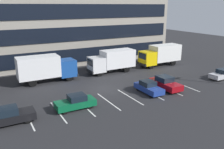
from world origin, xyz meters
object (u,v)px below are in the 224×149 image
(box_truck_blue, at_px, (46,67))
(box_truck_white, at_px, (112,60))
(sedan_black, at_px, (9,116))
(sedan_forest, at_px, (76,102))
(sedan_navy, at_px, (149,87))
(sedan_maroon, at_px, (165,83))
(box_truck_yellow, at_px, (161,54))
(sedan_silver, at_px, (222,74))

(box_truck_blue, relative_size, box_truck_white, 1.05)
(sedan_black, bearing_deg, box_truck_blue, 60.44)
(sedan_forest, distance_m, sedan_navy, 9.29)
(sedan_maroon, bearing_deg, box_truck_blue, 140.97)
(sedan_navy, bearing_deg, sedan_maroon, 1.84)
(sedan_black, bearing_deg, box_truck_yellow, 21.68)
(box_truck_blue, distance_m, sedan_maroon, 15.92)
(box_truck_white, relative_size, sedan_forest, 1.84)
(sedan_forest, height_order, sedan_navy, sedan_forest)
(box_truck_yellow, relative_size, sedan_forest, 1.89)
(sedan_silver, bearing_deg, sedan_forest, 178.93)
(sedan_forest, height_order, sedan_silver, sedan_forest)
(sedan_forest, bearing_deg, box_truck_yellow, 27.34)
(box_truck_white, relative_size, sedan_silver, 1.92)
(sedan_silver, bearing_deg, box_truck_white, 138.99)
(sedan_maroon, height_order, sedan_forest, sedan_maroon)
(box_truck_blue, relative_size, sedan_black, 1.86)
(sedan_forest, distance_m, sedan_silver, 22.02)
(sedan_maroon, distance_m, sedan_black, 18.21)
(box_truck_yellow, bearing_deg, box_truck_blue, 179.37)
(sedan_maroon, bearing_deg, box_truck_white, 101.78)
(box_truck_white, bearing_deg, sedan_black, -147.37)
(sedan_maroon, height_order, sedan_silver, sedan_maroon)
(box_truck_blue, height_order, sedan_black, box_truck_blue)
(sedan_black, xyz_separation_m, sedan_navy, (15.55, 0.31, -0.04))
(box_truck_white, relative_size, sedan_maroon, 1.68)
(box_truck_blue, distance_m, sedan_silver, 24.82)
(box_truck_blue, height_order, box_truck_white, box_truck_blue)
(sedan_black, xyz_separation_m, sedan_silver, (28.28, -0.23, -0.06))
(sedan_maroon, relative_size, sedan_forest, 1.10)
(sedan_silver, height_order, sedan_navy, sedan_navy)
(sedan_forest, bearing_deg, box_truck_blue, 92.10)
(box_truck_yellow, xyz_separation_m, sedan_navy, (-10.02, -9.86, -1.33))
(box_truck_white, distance_m, sedan_navy, 10.12)
(sedan_black, relative_size, sedan_forest, 1.04)
(box_truck_yellow, bearing_deg, box_truck_white, 178.99)
(box_truck_yellow, distance_m, sedan_navy, 14.12)
(sedan_maroon, xyz_separation_m, sedan_navy, (-2.66, -0.09, -0.08))
(sedan_maroon, bearing_deg, box_truck_yellow, 53.01)
(sedan_maroon, bearing_deg, sedan_silver, -3.54)
(sedan_forest, bearing_deg, sedan_maroon, 1.01)
(sedan_black, distance_m, sedan_navy, 15.56)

